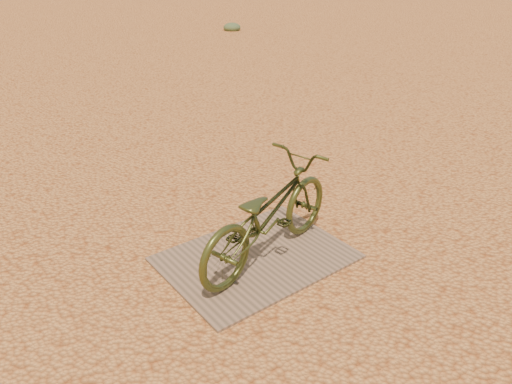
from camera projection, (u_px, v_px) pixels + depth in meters
ground at (284, 249)px, 4.34m from camera, size 120.00×120.00×0.00m
plywood_board at (256, 258)px, 4.21m from camera, size 1.51×1.11×0.02m
bicycle at (268, 213)px, 4.01m from camera, size 1.68×0.92×0.84m
kale_b at (232, 30)px, 14.75m from camera, size 0.51×0.51×0.28m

